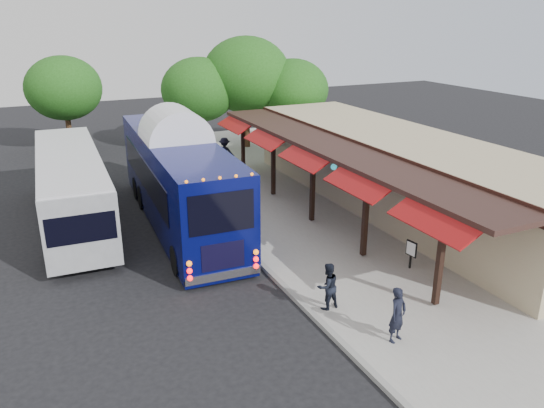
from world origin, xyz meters
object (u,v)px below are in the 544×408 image
coach_bus (178,176)px  ped_b (328,286)px  ped_c (205,174)px  ped_d (225,153)px  city_bus (71,186)px  sign_board (411,250)px  ped_a (398,315)px

coach_bus → ped_b: 9.64m
ped_c → ped_d: 4.51m
city_bus → ped_b: bearing=-58.7°
ped_d → city_bus: bearing=60.5°
coach_bus → ped_d: size_ratio=7.20×
ped_d → sign_board: bearing=125.3°
coach_bus → ped_a: (2.92, -11.67, -1.25)m
ped_a → ped_b: 2.49m
ped_b → ped_d: size_ratio=0.84×
ped_c → sign_board: ped_c is taller
coach_bus → ped_c: size_ratio=7.31×
city_bus → sign_board: size_ratio=11.24×
ped_c → sign_board: bearing=94.0°
coach_bus → ped_d: coach_bus is taller
city_bus → ped_b: size_ratio=7.81×
sign_board → ped_d: bearing=88.1°
coach_bus → city_bus: coach_bus is taller
ped_b → sign_board: ped_b is taller
coach_bus → city_bus: bearing=157.5°
city_bus → sign_board: bearing=-42.1°
coach_bus → sign_board: 10.39m
ped_d → sign_board: ped_d is taller
ped_c → ped_b: bearing=74.6°
coach_bus → ped_c: 4.44m
coach_bus → ped_a: size_ratio=7.94×
sign_board → ped_c: bearing=101.2°
ped_a → ped_c: (-0.57, 15.25, 0.07)m
ped_d → sign_board: 15.61m
ped_b → ped_d: (2.80, 16.66, 0.14)m
city_bus → ped_b: city_bus is taller
coach_bus → ped_c: coach_bus is taller
ped_a → ped_b: size_ratio=1.08×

